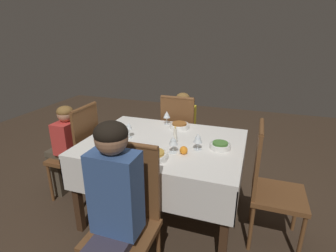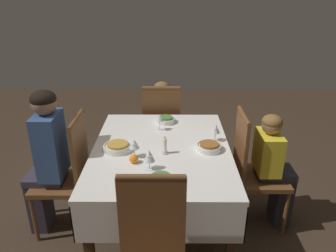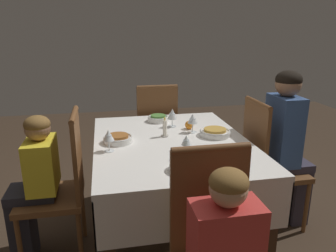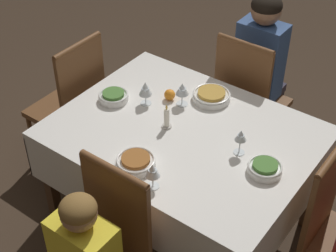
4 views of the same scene
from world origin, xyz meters
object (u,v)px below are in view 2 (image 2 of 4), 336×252
Objects in this scene: wine_glass_south at (216,129)px; wine_glass_east at (160,119)px; orange_fruit at (134,159)px; bowl_north at (118,147)px; person_child_yellow at (274,166)px; dining_table at (161,158)px; chair_north at (69,172)px; bowl_south at (209,147)px; person_child_red at (162,119)px; chair_south at (252,167)px; wine_glass_north at (134,144)px; candle_centerpiece at (165,147)px; person_adult_denim at (46,155)px; wine_glass_west at (149,156)px; chair_east at (162,126)px; bowl_west at (161,179)px; bowl_east at (166,120)px.

wine_glass_east is at bearing 65.57° from wine_glass_south.
bowl_north is at bearing 36.11° from orange_fruit.
orange_fruit is (-0.31, 1.14, 0.24)m from person_child_yellow.
dining_table is at bearing -38.88° from orange_fruit.
chair_north reaches higher than bowl_south.
wine_glass_east is (-0.77, 0.00, 0.33)m from person_child_red.
chair_south is 1.04m from wine_glass_north.
chair_south reaches higher than orange_fruit.
wine_glass_north is at bearing 103.73° from candle_centerpiece.
dining_table is 1.13× the size of person_adult_denim.
chair_north is 6.96× the size of wine_glass_east.
candle_centerpiece is at bearing -163.22° from dining_table.
chair_south reaches higher than candle_centerpiece.
wine_glass_north is at bearing 34.65° from wine_glass_west.
chair_north is 1.00× the size of chair_east.
wine_glass_south is at bearing 95.52° from person_adult_denim.
person_child_red is at bearing 1.07° from bowl_west.
person_child_yellow is 5.03× the size of bowl_south.
chair_east reaches higher than bowl_north.
wine_glass_south is 0.83× the size of bowl_east.
chair_north is 0.98m from bowl_east.
wine_glass_west is (-0.45, 0.52, -0.00)m from wine_glass_south.
dining_table is 1.37× the size of person_child_yellow.
person_child_yellow reaches higher than bowl_north.
person_adult_denim is at bearing 110.78° from wine_glass_east.
bowl_north is 1.53× the size of candle_centerpiece.
chair_east is 1.07m from bowl_south.
chair_north is 5.90× the size of bowl_east.
person_child_yellow is (0.08, -1.87, -0.14)m from person_adult_denim.
person_child_red is 1.47m from wine_glass_west.
dining_table is at bearing -83.31° from bowl_north.
person_child_yellow is 1.04m from bowl_east.
bowl_north is at bearing 90.40° from bowl_south.
bowl_north is 0.72m from bowl_south.
person_adult_denim reaches higher than chair_south.
orange_fruit is at bearing 53.36° from wine_glass_west.
orange_fruit reaches higher than bowl_west.
bowl_west is at bearing 62.15° from person_adult_denim.
bowl_north is at bearing 101.90° from wine_glass_south.
bowl_north is (-0.03, -0.42, 0.25)m from chair_north.
bowl_east is at bearing 0.02° from candle_centerpiece.
wine_glass_north is 0.41m from bowl_west.
person_child_yellow is at bearing 92.75° from chair_north.
person_adult_denim reaches higher than wine_glass_south.
bowl_north is 0.25m from orange_fruit.
chair_south is 1.00× the size of chair_east.
bowl_east is at bearing -33.74° from bowl_north.
chair_east is 0.83× the size of person_adult_denim.
candle_centerpiece is (-0.17, 0.73, 0.28)m from chair_south.
chair_north is at bearing 75.65° from wine_glass_north.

